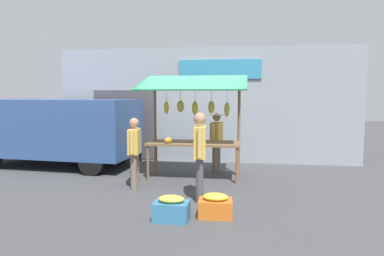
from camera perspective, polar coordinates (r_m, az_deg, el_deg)
name	(u,v)px	position (r m, az deg, el deg)	size (l,w,h in m)	color
ground_plane	(194,178)	(8.63, 0.31, -8.10)	(40.00, 40.00, 0.00)	#424244
street_backdrop	(203,105)	(10.58, 1.83, 3.71)	(9.00, 0.30, 3.40)	#8C939E
market_stall	(194,115)	(8.43, 0.33, 2.11)	(2.50, 1.46, 2.50)	brown
vendor_with_sunhat	(217,138)	(9.15, 3.99, -1.60)	(0.40, 0.66, 1.54)	#726656
shopper_with_ponytail	(200,150)	(6.67, 1.27, -3.56)	(0.28, 0.71, 1.68)	#4C4C51
shopper_in_striped_shirt	(135,148)	(7.67, -9.28, -3.28)	(0.27, 0.66, 1.53)	#726656
parked_van	(52,126)	(10.66, -21.70, 0.23)	(4.52, 2.16, 1.88)	#2D4C84
produce_crate_near	(215,206)	(6.00, 3.81, -12.47)	(0.58, 0.43, 0.40)	#D1661E
produce_crate_side	(171,209)	(5.81, -3.36, -12.96)	(0.57, 0.38, 0.42)	teal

